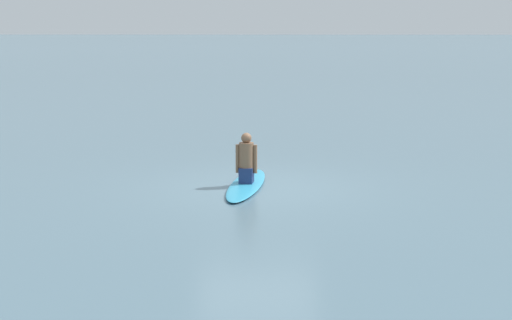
{
  "coord_description": "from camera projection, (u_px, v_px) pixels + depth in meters",
  "views": [
    {
      "loc": [
        -15.53,
        -0.33,
        3.41
      ],
      "look_at": [
        -0.16,
        0.02,
        0.63
      ],
      "focal_mm": 53.67,
      "sensor_mm": 36.0,
      "label": 1
    }
  ],
  "objects": [
    {
      "name": "person_paddler",
      "position": [
        246.0,
        160.0,
        15.98
      ],
      "size": [
        0.38,
        0.46,
        1.05
      ],
      "rotation": [
        0.0,
        0.0,
        3.03
      ],
      "color": "navy",
      "rests_on": "surfboard"
    },
    {
      "name": "surfboard",
      "position": [
        246.0,
        184.0,
        16.08
      ],
      "size": [
        3.41,
        1.03,
        0.09
      ],
      "primitive_type": "ellipsoid",
      "rotation": [
        0.0,
        0.0,
        3.03
      ],
      "color": "#339EC6",
      "rests_on": "ground"
    },
    {
      "name": "ground_plane",
      "position": [
        257.0,
        188.0,
        15.89
      ],
      "size": [
        400.0,
        400.0,
        0.0
      ],
      "primitive_type": "plane",
      "color": "slate"
    }
  ]
}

